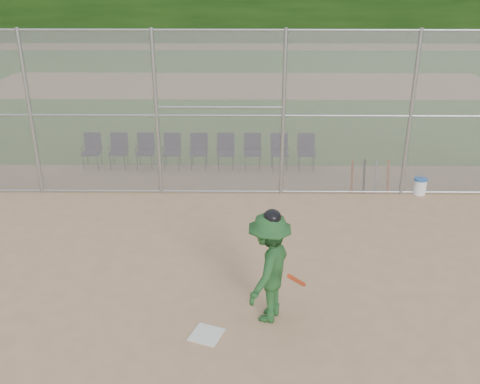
{
  "coord_description": "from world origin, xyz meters",
  "views": [
    {
      "loc": [
        0.1,
        -7.32,
        5.3
      ],
      "look_at": [
        0.0,
        2.5,
        1.1
      ],
      "focal_mm": 40.0,
      "sensor_mm": 36.0,
      "label": 1
    }
  ],
  "objects_px": {
    "batter_at_plate": "(269,267)",
    "chair_0": "(92,151)",
    "home_plate": "(207,335)",
    "water_cooler": "(420,186)"
  },
  "relations": [
    {
      "from": "batter_at_plate",
      "to": "water_cooler",
      "type": "bearing_deg",
      "value": 52.07
    },
    {
      "from": "water_cooler",
      "to": "chair_0",
      "type": "height_order",
      "value": "chair_0"
    },
    {
      "from": "water_cooler",
      "to": "chair_0",
      "type": "relative_size",
      "value": 0.44
    },
    {
      "from": "home_plate",
      "to": "batter_at_plate",
      "type": "distance_m",
      "value": 1.42
    },
    {
      "from": "home_plate",
      "to": "water_cooler",
      "type": "distance_m",
      "value": 7.46
    },
    {
      "from": "water_cooler",
      "to": "chair_0",
      "type": "bearing_deg",
      "value": 168.34
    },
    {
      "from": "batter_at_plate",
      "to": "water_cooler",
      "type": "distance_m",
      "value": 6.51
    },
    {
      "from": "batter_at_plate",
      "to": "water_cooler",
      "type": "xyz_separation_m",
      "value": [
        3.98,
        5.1,
        -0.72
      ]
    },
    {
      "from": "batter_at_plate",
      "to": "chair_0",
      "type": "distance_m",
      "value": 8.33
    },
    {
      "from": "batter_at_plate",
      "to": "water_cooler",
      "type": "relative_size",
      "value": 4.63
    }
  ]
}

